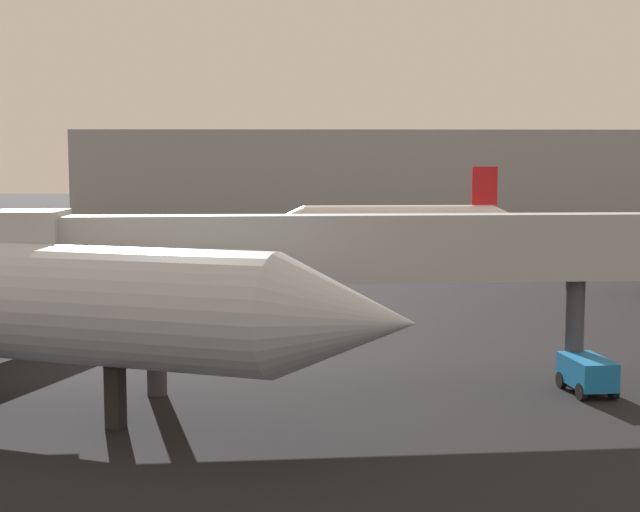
# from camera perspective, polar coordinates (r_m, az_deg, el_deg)

# --- Properties ---
(airplane_far_left) EXTENTS (25.60, 22.47, 8.48)m
(airplane_far_left) POSITION_cam_1_polar(r_m,az_deg,el_deg) (81.47, 5.59, 2.43)
(airplane_far_left) COLOR white
(airplane_far_left) RESTS_ON ground_plane
(jet_bridge) EXTENTS (24.18, 4.17, 6.59)m
(jet_bridge) POSITION_cam_1_polar(r_m,az_deg,el_deg) (29.41, -0.54, 0.30)
(jet_bridge) COLOR #B2B7BC
(jet_bridge) RESTS_ON ground_plane
(baggage_cart) EXTENTS (1.63, 2.54, 1.30)m
(baggage_cart) POSITION_cam_1_polar(r_m,az_deg,el_deg) (31.30, 17.95, -7.67)
(baggage_cart) COLOR #1972BF
(baggage_cart) RESTS_ON ground_plane
(terminal_building) EXTENTS (91.38, 20.74, 13.99)m
(terminal_building) POSITION_cam_1_polar(r_m,az_deg,el_deg) (128.83, 4.43, 5.36)
(terminal_building) COLOR #999EA3
(terminal_building) RESTS_ON ground_plane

